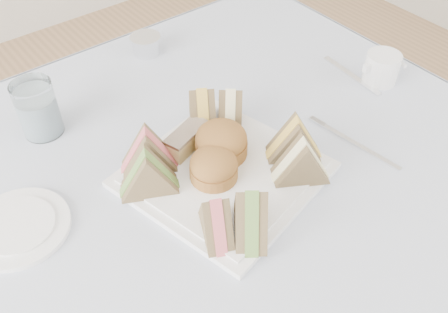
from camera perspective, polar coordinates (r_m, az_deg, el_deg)
table at (r=1.19m, az=1.34°, el=-13.76°), size 0.90×0.90×0.74m
tablecloth at (r=0.89m, az=1.73°, el=-1.03°), size 1.02×1.02×0.01m
serving_plate at (r=0.86m, az=0.00°, el=-2.08°), size 0.35×0.35×0.01m
sandwich_fl_a at (r=0.75m, az=-0.94°, el=-6.87°), size 0.07×0.10×0.08m
sandwich_fl_b at (r=0.75m, az=3.10°, el=-6.23°), size 0.10×0.11×0.09m
sandwich_fr_a at (r=0.87m, az=8.14°, el=2.11°), size 0.11×0.09×0.09m
sandwich_fr_b at (r=0.83m, az=8.90°, el=-0.33°), size 0.11×0.09×0.09m
sandwich_bl_a at (r=0.81m, az=-8.71°, el=-1.71°), size 0.11×0.08×0.09m
sandwich_bl_b at (r=0.85m, az=-8.72°, el=0.83°), size 0.11×0.09×0.09m
sandwich_br_a at (r=0.93m, az=0.76°, el=5.68°), size 0.09×0.10×0.08m
sandwich_br_b at (r=0.92m, az=-2.50°, el=5.59°), size 0.09×0.11×0.09m
scone_left at (r=0.83m, az=-1.19°, el=-1.14°), size 0.10×0.10×0.06m
scone_right at (r=0.87m, az=-0.32°, el=1.71°), size 0.13×0.13×0.06m
pastry_slice at (r=0.89m, az=-4.28°, el=1.92°), size 0.10×0.06×0.04m
side_plate at (r=0.86m, az=-22.42°, el=-7.50°), size 0.17×0.17×0.01m
water_glass at (r=0.98m, az=-20.54°, el=5.15°), size 0.08×0.08×0.11m
tea_strainer at (r=1.18m, az=-8.89°, el=12.42°), size 0.09×0.09×0.04m
knife at (r=1.13m, az=14.37°, el=8.97°), size 0.03×0.17×0.00m
fork at (r=0.95m, az=15.37°, el=1.08°), size 0.03×0.17×0.00m
creamer_jug at (r=1.12m, az=17.58°, el=9.62°), size 0.08×0.08×0.06m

